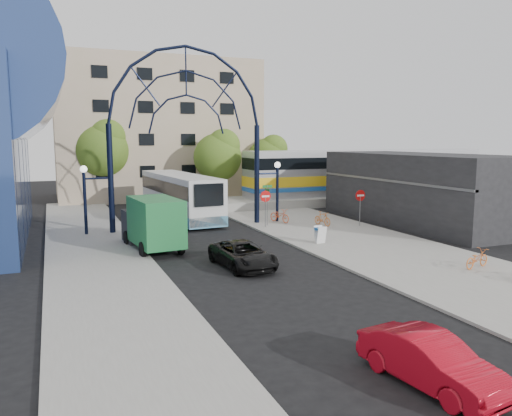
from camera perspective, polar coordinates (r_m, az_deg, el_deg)
name	(u,v)px	position (r m, az deg, el deg)	size (l,w,h in m)	color
ground	(274,283)	(21.27, 2.10, -8.61)	(120.00, 120.00, 0.00)	black
sidewalk_east	(375,248)	(28.56, 13.49, -4.42)	(8.00, 56.00, 0.12)	gray
plaza_west	(100,264)	(25.35, -17.37, -6.13)	(5.00, 50.00, 0.12)	gray
gateway_arch	(186,100)	(33.73, -7.95, 12.09)	(13.64, 0.44, 12.10)	black
stop_sign	(265,200)	(33.55, 1.09, 0.96)	(0.80, 0.07, 2.50)	slate
do_not_enter_sign	(360,199)	(34.80, 11.83, 1.01)	(0.76, 0.07, 2.48)	slate
street_name_sign	(267,196)	(34.24, 1.30, 1.33)	(0.70, 0.70, 2.80)	slate
sandwich_board	(320,232)	(28.77, 7.34, -2.79)	(0.55, 0.61, 0.99)	white
commercial_block_east	(419,189)	(37.77, 18.15, 2.12)	(6.00, 16.00, 5.00)	black
apartment_block	(155,130)	(54.55, -11.45, 8.74)	(20.00, 12.10, 14.00)	tan
train_platform	(367,197)	(49.87, 12.61, 1.20)	(32.00, 5.00, 0.80)	gray
train_car	(368,172)	(49.65, 12.70, 4.07)	(25.10, 3.05, 4.20)	#B7B7BC
tree_north_a	(219,155)	(46.83, -4.24, 6.11)	(4.48, 4.48, 7.00)	#382314
tree_north_b	(103,147)	(48.70, -17.09, 6.63)	(5.12, 5.12, 8.00)	#382314
tree_north_c	(269,157)	(50.87, 1.52, 5.90)	(4.16, 4.16, 6.50)	#382314
city_bus	(180,195)	(38.49, -8.70, 1.42)	(3.64, 12.47, 3.38)	silver
green_truck	(152,223)	(27.95, -11.83, -1.72)	(2.65, 5.94, 2.92)	black
black_suv	(243,255)	(23.69, -1.51, -5.35)	(2.05, 4.44, 1.23)	black
red_sedan	(430,361)	(13.50, 19.32, -16.14)	(1.36, 3.91, 1.29)	#AC0A1A
bike_near_a	(280,215)	(35.81, 2.72, -0.84)	(0.65, 1.88, 0.99)	#FF6533
bike_near_b	(322,219)	(34.65, 7.60, -1.21)	(0.45, 1.61, 0.96)	orange
bike_far_a	(477,259)	(25.31, 23.92, -5.31)	(0.58, 1.68, 0.88)	orange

